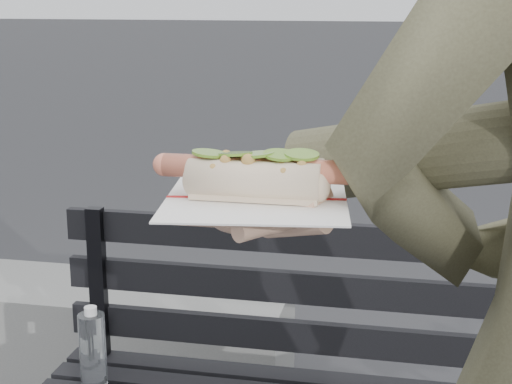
# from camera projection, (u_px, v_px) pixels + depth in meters

# --- Properties ---
(park_bench) EXTENTS (1.50, 0.44, 0.88)m
(park_bench) POSITION_uv_depth(u_px,v_px,m) (345.00, 384.00, 1.82)
(park_bench) COLOR black
(park_bench) RESTS_ON ground
(concrete_block) EXTENTS (1.20, 0.40, 0.40)m
(concrete_block) POSITION_uv_depth(u_px,v_px,m) (120.00, 340.00, 2.80)
(concrete_block) COLOR slate
(concrete_block) RESTS_ON ground
(held_hotdog) EXTENTS (0.63, 0.32, 0.20)m
(held_hotdog) POSITION_uv_depth(u_px,v_px,m) (444.00, 156.00, 0.85)
(held_hotdog) COLOR #45432E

